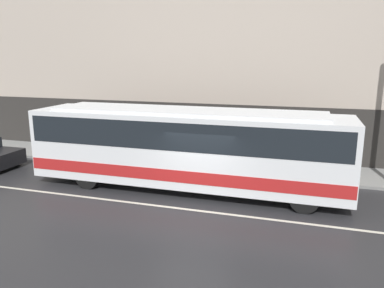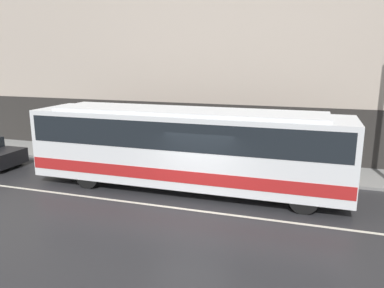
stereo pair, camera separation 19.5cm
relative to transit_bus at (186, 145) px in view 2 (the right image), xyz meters
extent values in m
plane|color=#262628|center=(0.91, -2.02, -1.77)|extent=(60.00, 60.00, 0.00)
cube|color=gray|center=(0.91, 3.41, -1.71)|extent=(60.00, 2.86, 0.12)
cube|color=#B7A899|center=(0.91, 4.99, 5.12)|extent=(60.00, 0.30, 13.79)
cube|color=#2D2B28|center=(0.91, 4.83, -0.37)|extent=(60.00, 0.06, 2.80)
cube|color=beige|center=(0.91, -2.02, -1.77)|extent=(54.00, 0.14, 0.01)
cube|color=white|center=(-0.01, 0.00, -0.09)|extent=(12.21, 2.58, 2.67)
cube|color=#B21E1E|center=(-0.01, 0.00, -0.87)|extent=(12.15, 2.61, 0.45)
cube|color=black|center=(-0.01, 0.00, 0.56)|extent=(11.84, 2.60, 1.02)
cube|color=orange|center=(6.05, 0.00, 1.06)|extent=(0.12, 1.94, 0.28)
cube|color=white|center=(-0.01, 0.00, 1.31)|extent=(10.38, 2.20, 0.12)
cylinder|color=black|center=(4.50, -1.13, -1.29)|extent=(0.96, 0.28, 0.96)
cylinder|color=black|center=(4.50, 1.13, -1.29)|extent=(0.96, 0.28, 0.96)
cylinder|color=black|center=(-3.71, -1.13, -1.29)|extent=(0.96, 0.28, 0.96)
cylinder|color=black|center=(-3.71, 1.13, -1.29)|extent=(0.96, 0.28, 0.96)
cylinder|color=black|center=(-9.00, 0.80, -1.47)|extent=(0.61, 0.20, 0.61)
camera|label=1|loc=(4.35, -13.38, 3.26)|focal=35.00mm
camera|label=2|loc=(4.54, -13.32, 3.26)|focal=35.00mm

